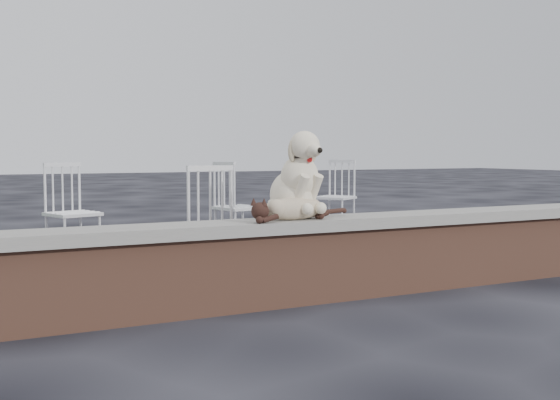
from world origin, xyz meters
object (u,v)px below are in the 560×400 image
chair_a (73,212)px  chair_e (239,206)px  chair_d (336,196)px  chair_c (200,225)px  dog (293,174)px  cat (293,207)px

chair_a → chair_e: bearing=-20.0°
chair_d → chair_c: size_ratio=1.00×
dog → chair_d: size_ratio=0.66×
dog → chair_e: 2.54m
cat → chair_c: size_ratio=1.09×
cat → chair_a: chair_a is taller
chair_d → chair_e: bearing=-94.7°
chair_e → chair_d: size_ratio=1.00×
cat → chair_e: chair_e is taller
chair_a → cat: bearing=-87.5°
chair_e → chair_c: same height
chair_d → chair_c: 3.80m
chair_a → chair_c: size_ratio=1.00×
chair_e → chair_a: 1.71m
dog → chair_c: dog is taller
chair_e → cat: bearing=151.7°
chair_c → chair_d: bearing=-142.9°
chair_d → chair_a: bearing=-108.4°
chair_e → chair_a: size_ratio=1.00×
dog → cat: 0.28m
cat → chair_d: 4.30m
cat → chair_e: (0.73, 2.57, -0.20)m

